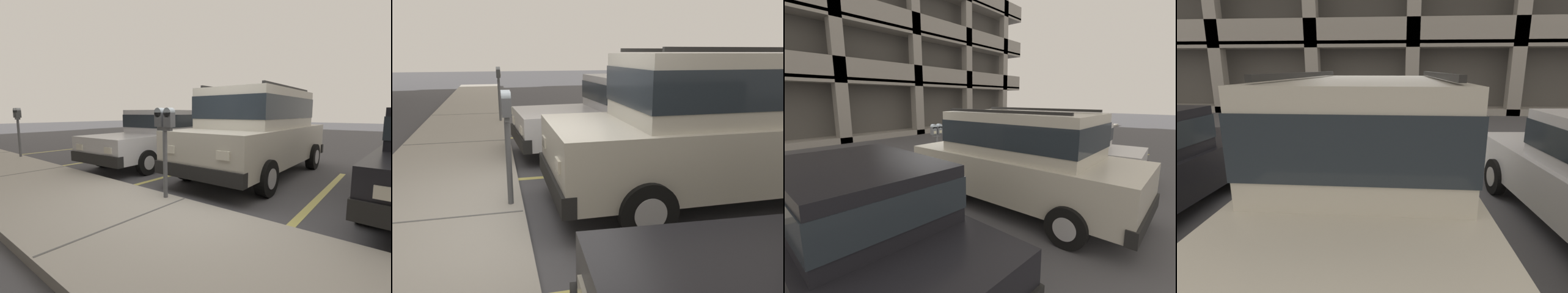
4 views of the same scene
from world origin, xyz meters
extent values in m
cube|color=#4C4C51|center=(0.00, 0.00, -0.05)|extent=(80.00, 80.00, 0.10)
cube|color=#ADA89E|center=(0.00, 1.30, 0.06)|extent=(40.00, 2.20, 0.12)
cube|color=#606060|center=(0.00, 1.30, 0.12)|extent=(0.03, 2.16, 0.00)
cube|color=#606060|center=(4.00, 1.30, 0.12)|extent=(0.03, 2.16, 0.00)
cube|color=#606060|center=(8.00, 1.30, 0.12)|extent=(0.03, 2.16, 0.00)
cube|color=#DBD16B|center=(-1.57, -1.40, 0.00)|extent=(0.12, 4.80, 0.01)
cube|color=#DBD16B|center=(1.57, -1.40, 0.00)|extent=(0.12, 4.80, 0.01)
cube|color=#DBD16B|center=(4.72, -1.40, 0.00)|extent=(0.12, 4.80, 0.01)
cube|color=#DBD16B|center=(7.86, -1.40, 0.00)|extent=(0.12, 4.80, 0.01)
cube|color=beige|center=(0.08, -2.50, 0.73)|extent=(1.86, 4.71, 0.80)
cube|color=beige|center=(0.08, -2.55, 1.55)|extent=(1.63, 2.92, 0.84)
cube|color=#232B33|center=(0.08, -2.55, 1.57)|extent=(1.66, 2.95, 0.46)
cube|color=black|center=(0.09, -0.19, 0.45)|extent=(1.88, 0.17, 0.24)
cube|color=silver|center=(0.66, -0.14, 0.81)|extent=(0.24, 0.03, 0.14)
cube|color=silver|center=(-0.48, -0.14, 0.81)|extent=(0.24, 0.03, 0.14)
cylinder|color=black|center=(0.99, -1.04, 0.33)|extent=(0.20, 0.66, 0.66)
cylinder|color=#B2B2B7|center=(0.99, -1.04, 0.33)|extent=(0.22, 0.36, 0.36)
cylinder|color=black|center=(-0.81, -1.04, 0.33)|extent=(0.20, 0.66, 0.66)
cylinder|color=#B2B2B7|center=(-0.81, -1.04, 0.33)|extent=(0.22, 0.36, 0.36)
cylinder|color=black|center=(0.98, -3.96, 0.33)|extent=(0.20, 0.66, 0.66)
cylinder|color=#B2B2B7|center=(0.98, -3.96, 0.33)|extent=(0.22, 0.36, 0.36)
cube|color=black|center=(0.77, -2.55, 2.01)|extent=(0.06, 2.62, 0.05)
cube|color=black|center=(-0.61, -2.55, 2.01)|extent=(0.06, 2.62, 0.05)
cube|color=silver|center=(2.98, -2.11, 0.60)|extent=(2.00, 4.51, 0.60)
cube|color=silver|center=(3.00, -2.41, 1.22)|extent=(1.63, 2.08, 0.64)
cube|color=#232B33|center=(3.00, -2.41, 1.24)|extent=(1.65, 2.10, 0.35)
cube|color=black|center=(2.83, 0.04, 0.42)|extent=(1.74, 0.28, 0.24)
cube|color=black|center=(3.13, -4.27, 0.42)|extent=(1.74, 0.28, 0.24)
cube|color=silver|center=(3.35, 0.13, 0.66)|extent=(0.24, 0.05, 0.14)
cube|color=silver|center=(2.30, 0.06, 0.66)|extent=(0.24, 0.05, 0.14)
cylinder|color=black|center=(3.72, -0.69, 0.30)|extent=(0.20, 0.61, 0.60)
cylinder|color=#B2B2B7|center=(3.72, -0.69, 0.30)|extent=(0.20, 0.34, 0.33)
cylinder|color=black|center=(2.05, -0.81, 0.30)|extent=(0.20, 0.61, 0.60)
cylinder|color=#B2B2B7|center=(2.05, -0.81, 0.30)|extent=(0.20, 0.34, 0.33)
cylinder|color=black|center=(3.90, -3.41, 0.30)|extent=(0.20, 0.61, 0.60)
cylinder|color=#B2B2B7|center=(3.90, -3.41, 0.30)|extent=(0.20, 0.34, 0.33)
cylinder|color=black|center=(2.24, -3.53, 0.30)|extent=(0.20, 0.61, 0.60)
cylinder|color=#B2B2B7|center=(2.24, -3.53, 0.30)|extent=(0.20, 0.34, 0.33)
cylinder|color=#595B60|center=(0.28, 0.35, 0.65)|extent=(0.07, 0.07, 1.07)
cube|color=#595B60|center=(0.28, 0.35, 1.22)|extent=(0.28, 0.06, 0.06)
cube|color=#515459|center=(0.18, 0.35, 1.36)|extent=(0.15, 0.11, 0.22)
cylinder|color=#8C99A3|center=(0.18, 0.35, 1.47)|extent=(0.15, 0.11, 0.15)
cube|color=#B7B293|center=(0.18, 0.29, 1.32)|extent=(0.08, 0.01, 0.08)
cube|color=#515459|center=(0.38, 0.35, 1.36)|extent=(0.15, 0.11, 0.22)
cylinder|color=#8C99A3|center=(0.38, 0.35, 1.47)|extent=(0.15, 0.11, 0.15)
cube|color=#B7B293|center=(0.38, 0.29, 1.32)|extent=(0.08, 0.01, 0.08)
cylinder|color=#595B60|center=(6.57, 0.35, 0.69)|extent=(0.07, 0.07, 1.14)
cube|color=#595B60|center=(6.57, 0.35, 1.29)|extent=(0.28, 0.06, 0.06)
cube|color=#424447|center=(6.47, 0.35, 1.43)|extent=(0.15, 0.11, 0.22)
cylinder|color=#9EA8B2|center=(6.47, 0.35, 1.54)|extent=(0.15, 0.11, 0.15)
cube|color=#B7B293|center=(6.47, 0.29, 1.39)|extent=(0.08, 0.01, 0.08)
cube|color=#424447|center=(6.67, 0.35, 1.43)|extent=(0.15, 0.11, 0.22)
cylinder|color=#9EA8B2|center=(6.67, 0.35, 1.54)|extent=(0.15, 0.11, 0.15)
cube|color=#B7B293|center=(6.67, 0.29, 1.39)|extent=(0.08, 0.01, 0.08)
camera|label=1|loc=(-2.61, 3.23, 1.46)|focal=24.00mm
camera|label=2|loc=(-4.33, 0.47, 1.97)|focal=35.00mm
camera|label=3|loc=(-4.45, -5.34, 2.24)|focal=24.00mm
camera|label=4|loc=(0.36, -5.82, 2.07)|focal=28.00mm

